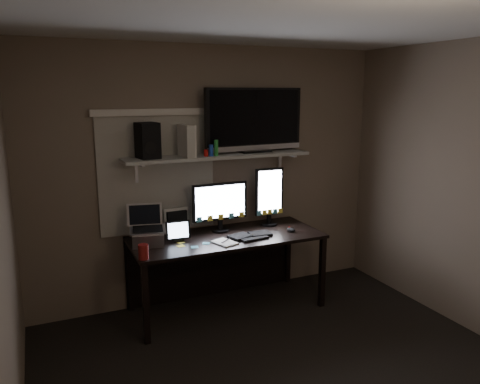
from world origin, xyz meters
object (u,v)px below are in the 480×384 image
keyboard (250,235)px  game_console (187,141)px  laptop (148,226)px  mouse (291,230)px  speaker (148,141)px  monitor_portrait (269,196)px  cup (143,252)px  tv (254,120)px  tablet (178,231)px  monitor_landscape (220,207)px  desk (222,250)px

keyboard → game_console: (-0.51, 0.28, 0.88)m
keyboard → laptop: 0.96m
mouse → speaker: size_ratio=0.32×
keyboard → game_console: bearing=145.1°
monitor_portrait → game_console: game_console is taller
cup → speaker: speaker is taller
mouse → tv: (-0.24, 0.35, 1.04)m
tablet → monitor_landscape: bearing=20.3°
cup → monitor_landscape: bearing=29.0°
keyboard → speaker: 1.28m
keyboard → cup: cup is taller
mouse → keyboard: bearing=165.9°
monitor_landscape → laptop: 0.75m
speaker → monitor_portrait: bearing=-9.4°
tablet → game_console: bearing=46.7°
desk → keyboard: size_ratio=4.36×
desk → laptop: (-0.74, -0.09, 0.35)m
cup → tablet: bearing=40.4°
desk → laptop: size_ratio=5.17×
monitor_portrait → mouse: 0.41m
desk → cup: 0.98m
desk → laptop: bearing=-173.4°
tablet → tv: size_ratio=0.21×
monitor_landscape → laptop: monitor_landscape is taller
tablet → speaker: (-0.20, 0.18, 0.81)m
monitor_landscape → desk: bearing=-94.8°
monitor_portrait → laptop: (-1.27, -0.13, -0.12)m
game_console → tv: bearing=-3.6°
mouse → laptop: size_ratio=0.29×
desk → speaker: 1.28m
keyboard → tv: tv is taller
desk → monitor_landscape: bearing=86.7°
keyboard → cup: 1.07m
cup → game_console: bearing=41.3°
keyboard → mouse: (0.43, -0.01, 0.01)m
laptop → cup: size_ratio=2.84×
keyboard → tablet: tablet is taller
desk → laptop: laptop is taller
speaker → keyboard: bearing=-27.6°
speaker → tablet: bearing=-49.4°
mouse → game_console: size_ratio=0.35×
desk → mouse: mouse is taller
cup → keyboard: bearing=10.5°
monitor_portrait → tv: 0.78m
speaker → game_console: bearing=-13.5°
monitor_portrait → mouse: size_ratio=5.92×
laptop → game_console: bearing=29.8°
monitor_landscape → cup: bearing=-152.5°
keyboard → laptop: bearing=164.7°
keyboard → cup: (-1.05, -0.19, 0.05)m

